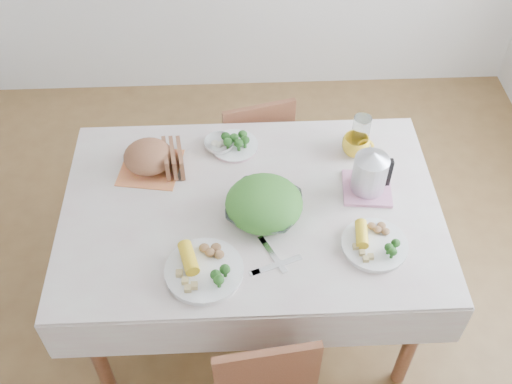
{
  "coord_description": "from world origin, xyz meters",
  "views": [
    {
      "loc": [
        -0.05,
        -1.56,
        2.55
      ],
      "look_at": [
        0.02,
        0.02,
        0.82
      ],
      "focal_mm": 42.0,
      "sensor_mm": 36.0,
      "label": 1
    }
  ],
  "objects_px": {
    "salad_bowl": "(264,208)",
    "yellow_mug": "(355,146)",
    "dining_table": "(252,263)",
    "dinner_plate_right": "(374,245)",
    "electric_kettle": "(371,169)",
    "chair_far": "(250,139)",
    "dinner_plate_left": "(204,271)"
  },
  "relations": [
    {
      "from": "chair_far",
      "to": "dinner_plate_left",
      "type": "height_order",
      "value": "chair_far"
    },
    {
      "from": "electric_kettle",
      "to": "chair_far",
      "type": "bearing_deg",
      "value": 101.05
    },
    {
      "from": "electric_kettle",
      "to": "dinner_plate_right",
      "type": "bearing_deg",
      "value": -117.96
    },
    {
      "from": "salad_bowl",
      "to": "dinner_plate_right",
      "type": "bearing_deg",
      "value": -23.72
    },
    {
      "from": "salad_bowl",
      "to": "dinner_plate_right",
      "type": "height_order",
      "value": "salad_bowl"
    },
    {
      "from": "dining_table",
      "to": "chair_far",
      "type": "height_order",
      "value": "chair_far"
    },
    {
      "from": "dining_table",
      "to": "chair_far",
      "type": "distance_m",
      "value": 0.73
    },
    {
      "from": "dining_table",
      "to": "dinner_plate_left",
      "type": "bearing_deg",
      "value": -119.96
    },
    {
      "from": "chair_far",
      "to": "electric_kettle",
      "type": "distance_m",
      "value": 0.9
    },
    {
      "from": "dining_table",
      "to": "dinner_plate_right",
      "type": "relative_size",
      "value": 5.58
    },
    {
      "from": "chair_far",
      "to": "salad_bowl",
      "type": "distance_m",
      "value": 0.84
    },
    {
      "from": "dinner_plate_left",
      "to": "salad_bowl",
      "type": "bearing_deg",
      "value": 49.42
    },
    {
      "from": "dinner_plate_left",
      "to": "dinner_plate_right",
      "type": "relative_size",
      "value": 1.14
    },
    {
      "from": "dining_table",
      "to": "dinner_plate_right",
      "type": "height_order",
      "value": "dinner_plate_right"
    },
    {
      "from": "electric_kettle",
      "to": "yellow_mug",
      "type": "bearing_deg",
      "value": 70.77
    },
    {
      "from": "dinner_plate_left",
      "to": "yellow_mug",
      "type": "bearing_deg",
      "value": 43.05
    },
    {
      "from": "chair_far",
      "to": "dinner_plate_left",
      "type": "bearing_deg",
      "value": 64.65
    },
    {
      "from": "yellow_mug",
      "to": "electric_kettle",
      "type": "height_order",
      "value": "electric_kettle"
    },
    {
      "from": "dining_table",
      "to": "electric_kettle",
      "type": "relative_size",
      "value": 7.27
    },
    {
      "from": "salad_bowl",
      "to": "electric_kettle",
      "type": "bearing_deg",
      "value": 14.89
    },
    {
      "from": "dinner_plate_right",
      "to": "electric_kettle",
      "type": "bearing_deg",
      "value": 85.82
    },
    {
      "from": "chair_far",
      "to": "dinner_plate_left",
      "type": "distance_m",
      "value": 1.1
    },
    {
      "from": "dining_table",
      "to": "electric_kettle",
      "type": "distance_m",
      "value": 0.7
    },
    {
      "from": "dining_table",
      "to": "salad_bowl",
      "type": "xyz_separation_m",
      "value": [
        0.05,
        -0.05,
        0.42
      ]
    },
    {
      "from": "chair_far",
      "to": "salad_bowl",
      "type": "height_order",
      "value": "chair_far"
    },
    {
      "from": "dinner_plate_right",
      "to": "electric_kettle",
      "type": "distance_m",
      "value": 0.31
    },
    {
      "from": "chair_far",
      "to": "yellow_mug",
      "type": "xyz_separation_m",
      "value": [
        0.44,
        -0.44,
        0.34
      ]
    },
    {
      "from": "dining_table",
      "to": "yellow_mug",
      "type": "xyz_separation_m",
      "value": [
        0.46,
        0.28,
        0.43
      ]
    },
    {
      "from": "dinner_plate_right",
      "to": "yellow_mug",
      "type": "bearing_deg",
      "value": 89.53
    },
    {
      "from": "salad_bowl",
      "to": "yellow_mug",
      "type": "distance_m",
      "value": 0.52
    },
    {
      "from": "chair_far",
      "to": "dinner_plate_right",
      "type": "bearing_deg",
      "value": 100.24
    },
    {
      "from": "salad_bowl",
      "to": "dinner_plate_right",
      "type": "relative_size",
      "value": 1.13
    }
  ]
}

